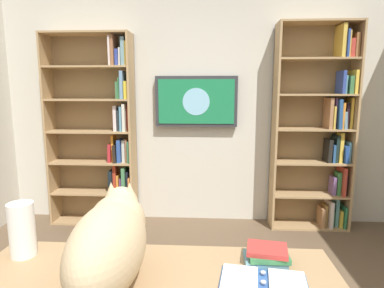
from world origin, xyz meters
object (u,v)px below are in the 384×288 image
(bookshelf_right, at_px, (102,133))
(paper_towel_roll, at_px, (22,230))
(wall_mounted_tv, at_px, (196,102))
(cat, at_px, (111,240))
(desk_book_stack, at_px, (267,255))
(bookshelf_left, at_px, (322,130))
(open_binder, at_px, (263,284))

(bookshelf_right, height_order, paper_towel_roll, bookshelf_right)
(wall_mounted_tv, xyz_separation_m, cat, (0.21, 2.46, -0.43))
(wall_mounted_tv, xyz_separation_m, paper_towel_roll, (0.67, 2.28, -0.48))
(desk_book_stack, bearing_deg, wall_mounted_tv, -79.94)
(paper_towel_roll, bearing_deg, desk_book_stack, -179.89)
(bookshelf_left, relative_size, open_binder, 6.13)
(wall_mounted_tv, bearing_deg, bookshelf_left, 176.44)
(bookshelf_right, xyz_separation_m, open_binder, (-1.41, 2.38, -0.25))
(bookshelf_left, relative_size, bookshelf_right, 1.04)
(bookshelf_right, relative_size, paper_towel_roll, 8.67)
(bookshelf_left, distance_m, paper_towel_roll, 2.99)
(bookshelf_right, bearing_deg, wall_mounted_tv, -175.59)
(desk_book_stack, bearing_deg, cat, 16.47)
(bookshelf_right, bearing_deg, paper_towel_roll, 99.76)
(open_binder, bearing_deg, cat, 0.47)
(bookshelf_right, relative_size, cat, 3.12)
(wall_mounted_tv, distance_m, open_binder, 2.56)
(desk_book_stack, bearing_deg, bookshelf_left, -113.25)
(bookshelf_right, xyz_separation_m, wall_mounted_tv, (-1.05, -0.08, 0.35))
(bookshelf_left, xyz_separation_m, cat, (1.56, 2.38, -0.13))
(bookshelf_right, bearing_deg, bookshelf_left, 179.93)
(desk_book_stack, bearing_deg, bookshelf_right, -56.57)
(paper_towel_roll, bearing_deg, open_binder, 170.37)
(bookshelf_left, distance_m, cat, 2.85)
(bookshelf_left, xyz_separation_m, paper_towel_roll, (2.02, 2.20, -0.19))
(bookshelf_left, bearing_deg, cat, 56.76)
(wall_mounted_tv, distance_m, paper_towel_roll, 2.43)
(bookshelf_left, distance_m, open_binder, 2.59)
(cat, bearing_deg, open_binder, -179.53)
(bookshelf_right, height_order, open_binder, bookshelf_right)
(bookshelf_left, bearing_deg, desk_book_stack, 66.75)
(cat, height_order, desk_book_stack, cat)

